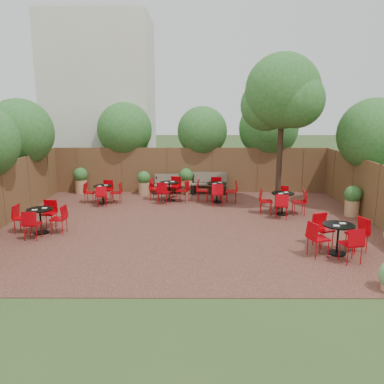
{
  "coord_description": "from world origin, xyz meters",
  "views": [
    {
      "loc": [
        0.11,
        -12.34,
        3.82
      ],
      "look_at": [
        0.06,
        0.5,
        1.0
      ],
      "focal_mm": 37.08,
      "sensor_mm": 36.0,
      "label": 1
    }
  ],
  "objects": [
    {
      "name": "planters",
      "position": [
        -0.52,
        3.79,
        0.61
      ],
      "size": [
        11.09,
        4.21,
        1.14
      ],
      "color": "#A77C53",
      "rests_on": "courtyard_paving"
    },
    {
      "name": "courtyard_tree",
      "position": [
        3.24,
        2.04,
        4.13
      ],
      "size": [
        2.8,
        2.7,
        5.62
      ],
      "rotation": [
        0.0,
        0.0,
        0.09
      ],
      "color": "black",
      "rests_on": "courtyard_paving"
    },
    {
      "name": "park_bench_right",
      "position": [
        0.79,
        4.63,
        0.51
      ],
      "size": [
        1.56,
        0.6,
        0.95
      ],
      "rotation": [
        0.0,
        0.0,
        -0.07
      ],
      "color": "brown",
      "rests_on": "courtyard_paving"
    },
    {
      "name": "bistro_tables",
      "position": [
        0.14,
        1.08,
        0.47
      ],
      "size": [
        9.98,
        7.51,
        0.92
      ],
      "color": "black",
      "rests_on": "courtyard_paving"
    },
    {
      "name": "park_bench_left",
      "position": [
        -0.89,
        4.62,
        0.47
      ],
      "size": [
        1.4,
        0.46,
        0.87
      ],
      "rotation": [
        0.0,
        0.0,
        -0.0
      ],
      "color": "brown",
      "rests_on": "courtyard_paving"
    },
    {
      "name": "ground",
      "position": [
        0.0,
        0.0,
        0.0
      ],
      "size": [
        80.0,
        80.0,
        0.0
      ],
      "primitive_type": "plane",
      "color": "#354F23",
      "rests_on": "ground"
    },
    {
      "name": "fence_right",
      "position": [
        6.0,
        0.0,
        1.0
      ],
      "size": [
        0.08,
        10.0,
        2.0
      ],
      "primitive_type": "cube",
      "color": "brown",
      "rests_on": "ground"
    },
    {
      "name": "neighbour_building",
      "position": [
        -4.5,
        8.0,
        4.0
      ],
      "size": [
        5.0,
        4.0,
        8.0
      ],
      "primitive_type": "cube",
      "color": "beige",
      "rests_on": "ground"
    },
    {
      "name": "overhang_foliage",
      "position": [
        -1.5,
        2.76,
        2.76
      ],
      "size": [
        15.89,
        10.92,
        2.68
      ],
      "color": "#255E1E",
      "rests_on": "ground"
    },
    {
      "name": "fence_left",
      "position": [
        -6.0,
        0.0,
        1.0
      ],
      "size": [
        0.08,
        10.0,
        2.0
      ],
      "primitive_type": "cube",
      "color": "brown",
      "rests_on": "ground"
    },
    {
      "name": "courtyard_paving",
      "position": [
        0.0,
        0.0,
        0.01
      ],
      "size": [
        12.0,
        10.0,
        0.02
      ],
      "primitive_type": "cube",
      "color": "#331B14",
      "rests_on": "ground"
    },
    {
      "name": "fence_back",
      "position": [
        0.0,
        5.0,
        1.0
      ],
      "size": [
        12.0,
        0.08,
        2.0
      ],
      "primitive_type": "cube",
      "color": "brown",
      "rests_on": "ground"
    }
  ]
}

